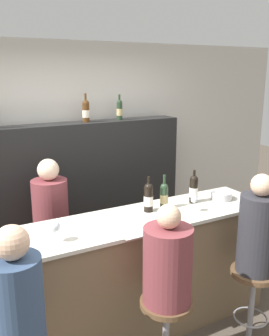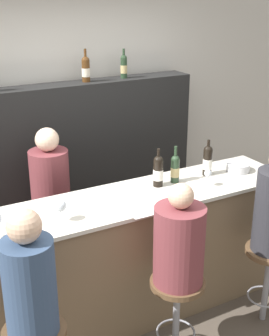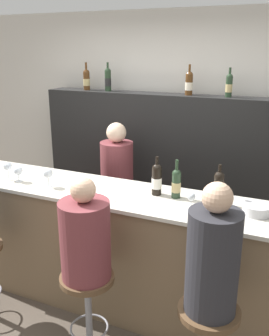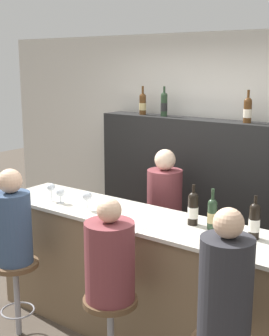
% 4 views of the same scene
% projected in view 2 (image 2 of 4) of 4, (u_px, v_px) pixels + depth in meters
% --- Properties ---
extents(ground_plane, '(16.00, 16.00, 0.00)m').
position_uv_depth(ground_plane, '(140.00, 336.00, 3.70)').
color(ground_plane, '#4C4238').
extents(wall_back, '(6.40, 0.05, 2.60)m').
position_uv_depth(wall_back, '(53.00, 124.00, 4.68)').
color(wall_back, beige).
rests_on(wall_back, ground_plane).
extents(bar_counter, '(2.96, 0.63, 1.07)m').
position_uv_depth(bar_counter, '(122.00, 260.00, 3.75)').
color(bar_counter, brown).
rests_on(bar_counter, ground_plane).
extents(back_bar_cabinet, '(2.77, 0.28, 1.73)m').
position_uv_depth(back_bar_cabinet, '(64.00, 171.00, 4.65)').
color(back_bar_cabinet, black).
rests_on(back_bar_cabinet, ground_plane).
extents(wine_bottle_counter_0, '(0.08, 0.08, 0.32)m').
position_uv_depth(wine_bottle_counter_0, '(158.00, 171.00, 3.75)').
color(wine_bottle_counter_0, black).
rests_on(wine_bottle_counter_0, bar_counter).
extents(wine_bottle_counter_1, '(0.07, 0.07, 0.31)m').
position_uv_depth(wine_bottle_counter_1, '(175.00, 168.00, 3.83)').
color(wine_bottle_counter_1, '#233823').
rests_on(wine_bottle_counter_1, bar_counter).
extents(wine_bottle_counter_2, '(0.08, 0.08, 0.32)m').
position_uv_depth(wine_bottle_counter_2, '(208.00, 160.00, 3.97)').
color(wine_bottle_counter_2, black).
rests_on(wine_bottle_counter_2, bar_counter).
extents(wine_bottle_backbar_2, '(0.08, 0.08, 0.31)m').
position_uv_depth(wine_bottle_backbar_2, '(86.00, 69.00, 4.42)').
color(wine_bottle_backbar_2, '#4C2D14').
rests_on(wine_bottle_backbar_2, back_bar_cabinet).
extents(wine_bottle_backbar_3, '(0.07, 0.07, 0.29)m').
position_uv_depth(wine_bottle_backbar_3, '(124.00, 66.00, 4.61)').
color(wine_bottle_backbar_3, '#233823').
rests_on(wine_bottle_backbar_3, back_bar_cabinet).
extents(wine_glass_1, '(0.08, 0.08, 0.14)m').
position_uv_depth(wine_glass_1, '(14.00, 219.00, 3.04)').
color(wine_glass_1, silver).
rests_on(wine_glass_1, bar_counter).
extents(wine_glass_2, '(0.08, 0.08, 0.16)m').
position_uv_depth(wine_glass_2, '(60.00, 206.00, 3.18)').
color(wine_glass_2, silver).
rests_on(wine_glass_2, bar_counter).
extents(wine_glass_3, '(0.06, 0.06, 0.14)m').
position_uv_depth(wine_glass_3, '(208.00, 174.00, 3.75)').
color(wine_glass_3, silver).
rests_on(wine_glass_3, bar_counter).
extents(metal_bowl, '(0.20, 0.20, 0.07)m').
position_uv_depth(metal_bowl, '(238.00, 167.00, 4.09)').
color(metal_bowl, '#B7B7BC').
rests_on(metal_bowl, bar_counter).
extents(tasting_menu, '(0.21, 0.30, 0.00)m').
position_uv_depth(tasting_menu, '(138.00, 208.00, 3.41)').
color(tasting_menu, white).
rests_on(tasting_menu, bar_counter).
extents(guest_seated_left, '(0.31, 0.31, 0.80)m').
position_uv_depth(guest_seated_left, '(29.00, 280.00, 2.67)').
color(guest_seated_left, '#334766').
rests_on(guest_seated_left, bar_stool_left).
extents(bar_stool_middle, '(0.39, 0.39, 0.67)m').
position_uv_depth(bar_stool_middle, '(177.00, 297.00, 3.31)').
color(bar_stool_middle, gray).
rests_on(bar_stool_middle, ground_plane).
extents(guest_seated_middle, '(0.35, 0.35, 0.74)m').
position_uv_depth(guest_seated_middle, '(179.00, 242.00, 3.15)').
color(guest_seated_middle, brown).
rests_on(guest_seated_middle, bar_stool_middle).
extents(bar_stool_right, '(0.39, 0.39, 0.67)m').
position_uv_depth(bar_stool_right, '(269.00, 264.00, 3.71)').
color(bar_stool_right, gray).
rests_on(bar_stool_right, ground_plane).
extents(bartender, '(0.34, 0.34, 1.49)m').
position_uv_depth(bartender, '(52.00, 215.00, 4.17)').
color(bartender, brown).
rests_on(bartender, ground_plane).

